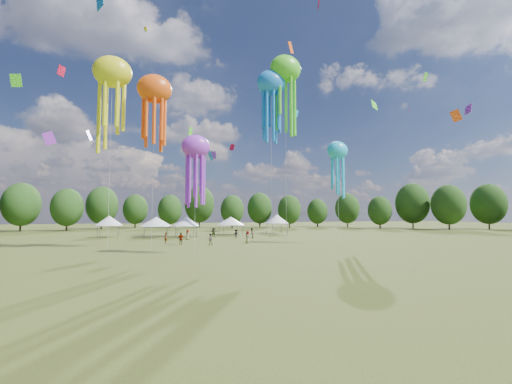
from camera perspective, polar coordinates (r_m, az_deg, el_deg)
name	(u,v)px	position (r m, az deg, el deg)	size (l,w,h in m)	color
ground	(464,326)	(15.83, 32.04, -18.89)	(300.00, 300.00, 0.00)	#384416
spectator_near	(210,239)	(46.39, -7.87, -8.04)	(0.77, 0.60, 1.58)	gray
spectators_far	(219,235)	(56.19, -6.30, -7.24)	(15.63, 15.19, 1.74)	gray
festival_tents	(197,221)	(65.78, -10.12, -4.86)	(37.83, 9.77, 4.16)	#47474C
show_kites	(241,99)	(53.59, -2.54, 15.69)	(34.52, 20.45, 32.42)	#FF550F
small_kites	(223,65)	(60.34, -5.62, 20.82)	(65.19, 53.63, 44.51)	#FF550F
treeline	(184,203)	(72.83, -12.14, -1.89)	(201.57, 95.24, 13.43)	#38281C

